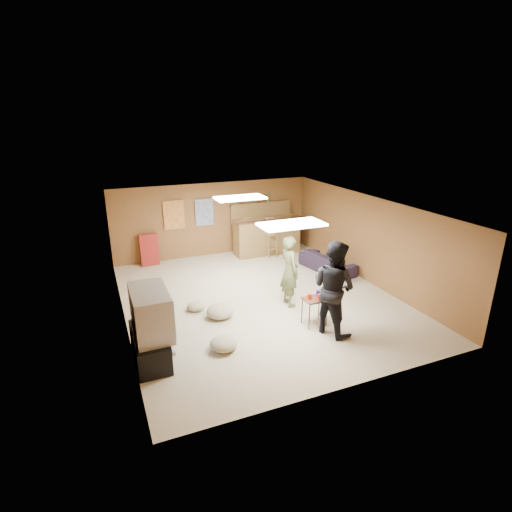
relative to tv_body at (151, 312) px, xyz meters
name	(u,v)px	position (x,y,z in m)	size (l,w,h in m)	color
ground	(259,299)	(2.65, 1.50, -0.90)	(7.00, 7.00, 0.00)	#C1B393
ceiling	(260,206)	(2.65, 1.50, 1.30)	(6.00, 7.00, 0.02)	silver
wall_back	(214,219)	(2.65, 5.00, 0.20)	(6.00, 0.02, 2.20)	brown
wall_front	(352,326)	(2.65, -2.00, 0.20)	(6.00, 0.02, 2.20)	brown
wall_left	(120,274)	(-0.35, 1.50, 0.20)	(0.02, 7.00, 2.20)	brown
wall_right	(369,240)	(5.65, 1.50, 0.20)	(0.02, 7.00, 2.20)	brown
tv_stand	(150,346)	(-0.07, 0.00, -0.65)	(0.55, 1.30, 0.50)	black
dvd_box	(163,348)	(0.15, 0.00, -0.75)	(0.35, 0.50, 0.08)	#B2B2B7
tv_body	(151,312)	(0.00, 0.00, 0.00)	(0.60, 1.10, 0.80)	#B2B2B7
tv_screen	(169,309)	(0.31, 0.00, 0.00)	(0.02, 0.95, 0.65)	navy
bar_counter	(267,236)	(4.15, 4.45, -0.35)	(2.00, 0.60, 1.10)	brown
bar_lip	(270,221)	(4.15, 4.20, 0.20)	(2.10, 0.12, 0.05)	#461F16
bar_shelf	(261,203)	(4.15, 4.90, 0.60)	(2.00, 0.18, 0.05)	brown
bar_backing	(261,212)	(4.15, 4.92, 0.30)	(2.00, 0.14, 0.60)	brown
poster_left	(174,215)	(1.45, 4.96, 0.45)	(0.60, 0.03, 0.85)	#BF3F26
poster_right	(204,212)	(2.35, 4.96, 0.45)	(0.55, 0.03, 0.80)	#334C99
folding_chair_stack	(149,250)	(0.65, 4.80, -0.45)	(0.50, 0.14, 0.90)	#A3231E
ceiling_panel_front	(292,224)	(2.65, 0.00, 1.27)	(1.20, 0.60, 0.04)	white
ceiling_panel_back	(240,198)	(2.65, 2.70, 1.27)	(1.20, 0.60, 0.04)	white
person_olive	(289,271)	(3.16, 0.99, -0.09)	(0.59, 0.39, 1.61)	#5C6339
person_black	(333,288)	(3.38, -0.40, 0.04)	(0.91, 0.71, 1.88)	black
sofa	(327,262)	(5.10, 2.46, -0.65)	(1.69, 0.66, 0.49)	black
tray_table	(314,312)	(3.21, -0.04, -0.61)	(0.45, 0.36, 0.59)	#461F16
cup_red_near	(309,296)	(3.09, -0.01, -0.26)	(0.08, 0.08, 0.11)	red
cup_red_far	(319,297)	(3.26, -0.13, -0.25)	(0.09, 0.09, 0.12)	red
cup_blue	(318,293)	(3.33, 0.06, -0.26)	(0.08, 0.08, 0.11)	#21169C
bar_stool_left	(250,240)	(3.54, 4.34, -0.35)	(0.35, 0.35, 1.09)	brown
bar_stool_right	(271,239)	(4.16, 4.14, -0.36)	(0.34, 0.34, 1.07)	brown
cushion_near_tv	(220,311)	(1.53, 1.01, -0.77)	(0.59, 0.59, 0.27)	tan
cushion_mid	(196,306)	(1.14, 1.52, -0.81)	(0.40, 0.40, 0.18)	tan
cushion_far	(224,344)	(1.21, -0.21, -0.79)	(0.51, 0.51, 0.23)	tan
bottle_row	(251,199)	(3.81, 4.88, 0.75)	(1.20, 0.08, 0.26)	#3F7233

